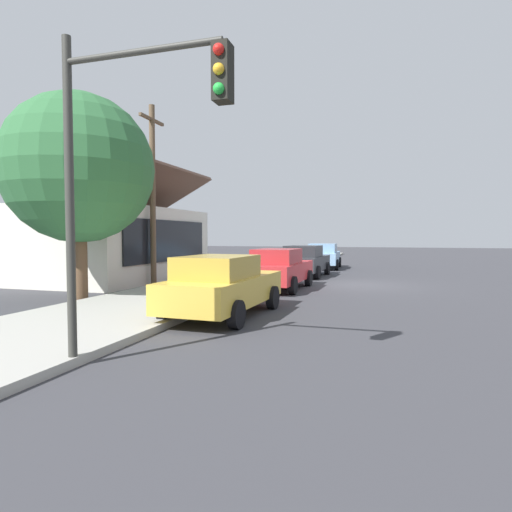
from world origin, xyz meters
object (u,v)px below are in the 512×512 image
object	(u,v)px
car_cherry	(279,269)
car_mustard	(223,285)
traffic_light_main	(127,143)
car_charcoal	(305,261)
car_skyblue	(323,256)
utility_pole_wooden	(153,192)
shade_tree	(79,169)
fire_hydrant_red	(222,282)

from	to	relation	value
car_cherry	car_mustard	bearing A→B (deg)	-178.92
car_mustard	car_cherry	size ratio (longest dim) A/B	1.02
car_cherry	traffic_light_main	world-z (taller)	traffic_light_main
car_charcoal	car_skyblue	xyz separation A→B (m)	(5.60, -0.14, 0.00)
car_cherry	car_charcoal	bearing A→B (deg)	1.89
car_mustard	utility_pole_wooden	world-z (taller)	utility_pole_wooden
car_mustard	shade_tree	xyz separation A→B (m)	(1.34, 5.51, 3.43)
car_cherry	fire_hydrant_red	bearing A→B (deg)	152.32
car_mustard	car_cherry	bearing A→B (deg)	1.57
car_mustard	fire_hydrant_red	distance (m)	3.61
car_cherry	car_skyblue	distance (m)	11.12
car_mustard	traffic_light_main	bearing A→B (deg)	-174.06
car_skyblue	fire_hydrant_red	xyz separation A→B (m)	(-13.62, 1.52, -0.32)
car_mustard	utility_pole_wooden	size ratio (longest dim) A/B	0.61
utility_pole_wooden	fire_hydrant_red	bearing A→B (deg)	-119.83
traffic_light_main	fire_hydrant_red	size ratio (longest dim) A/B	7.32
fire_hydrant_red	traffic_light_main	bearing A→B (deg)	-168.30
car_mustard	car_skyblue	distance (m)	16.95
car_cherry	fire_hydrant_red	world-z (taller)	car_cherry
car_mustard	fire_hydrant_red	bearing A→B (deg)	24.13
car_mustard	car_charcoal	distance (m)	11.36
car_cherry	utility_pole_wooden	xyz separation A→B (m)	(-0.21, 5.40, 3.12)
traffic_light_main	fire_hydrant_red	world-z (taller)	traffic_light_main
car_charcoal	car_skyblue	size ratio (longest dim) A/B	0.97
fire_hydrant_red	car_skyblue	bearing A→B (deg)	-6.38
car_skyblue	shade_tree	bearing A→B (deg)	157.32
car_charcoal	fire_hydrant_red	xyz separation A→B (m)	(-8.02, 1.38, -0.32)
car_skyblue	car_charcoal	bearing A→B (deg)	175.85
car_charcoal	fire_hydrant_red	distance (m)	8.15
shade_tree	car_skyblue	bearing A→B (deg)	-20.00
utility_pole_wooden	fire_hydrant_red	world-z (taller)	utility_pole_wooden
car_skyblue	shade_tree	size ratio (longest dim) A/B	0.69
traffic_light_main	utility_pole_wooden	size ratio (longest dim) A/B	0.69
car_cherry	fire_hydrant_red	distance (m)	2.88
shade_tree	car_mustard	bearing A→B (deg)	-103.68
shade_tree	traffic_light_main	xyz separation A→B (m)	(-6.02, -5.82, -0.76)
car_mustard	car_skyblue	bearing A→B (deg)	1.52
car_cherry	car_charcoal	size ratio (longest dim) A/B	1.00
car_charcoal	traffic_light_main	xyz separation A→B (m)	(-16.03, -0.28, 2.68)
shade_tree	car_charcoal	bearing A→B (deg)	-28.94
car_charcoal	fire_hydrant_red	bearing A→B (deg)	172.41
car_cherry	shade_tree	world-z (taller)	shade_tree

